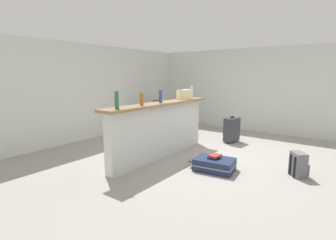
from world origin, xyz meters
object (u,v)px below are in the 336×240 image
object	(u,v)px
bottle_white	(177,95)
dining_table	(166,111)
book_stack	(214,156)
suitcase_flat_navy	(214,164)
bottle_clear	(192,92)
suitcase_upright_charcoal	(232,129)
grocery_bag	(185,94)
dining_chair_near_partition	(182,117)
bottle_amber	(142,99)
bottle_blue	(161,96)
dining_chair_far_side	(154,113)
bottle_green	(117,100)
backpack_grey	(299,165)

from	to	relation	value
bottle_white	dining_table	bearing A→B (deg)	44.79
dining_table	book_stack	distance (m)	3.28
suitcase_flat_navy	book_stack	world-z (taller)	book_stack
bottle_clear	suitcase_upright_charcoal	distance (m)	1.46
suitcase_upright_charcoal	grocery_bag	bearing A→B (deg)	148.64
dining_chair_near_partition	bottle_clear	bearing A→B (deg)	-134.89
bottle_amber	dining_table	distance (m)	2.95
bottle_blue	dining_chair_near_partition	distance (m)	2.28
suitcase_flat_navy	suitcase_upright_charcoal	distance (m)	2.15
suitcase_flat_navy	suitcase_upright_charcoal	world-z (taller)	suitcase_upright_charcoal
bottle_amber	bottle_clear	world-z (taller)	bottle_clear
bottle_blue	dining_table	size ratio (longest dim) A/B	0.23
bottle_white	bottle_clear	distance (m)	0.56
dining_chair_near_partition	dining_chair_far_side	world-z (taller)	same
dining_table	suitcase_upright_charcoal	world-z (taller)	dining_table
bottle_green	backpack_grey	size ratio (longest dim) A/B	0.70
grocery_bag	dining_table	distance (m)	1.84
bottle_green	book_stack	world-z (taller)	bottle_green
bottle_clear	grocery_bag	distance (m)	0.31
dining_table	dining_chair_far_side	distance (m)	0.59
grocery_bag	suitcase_flat_navy	xyz separation A→B (m)	(-0.93, -1.24, -1.15)
dining_chair_far_side	suitcase_upright_charcoal	size ratio (longest dim) A/B	1.39
dining_chair_far_side	book_stack	world-z (taller)	dining_chair_far_side
bottle_white	backpack_grey	world-z (taller)	bottle_white
bottle_blue	bottle_clear	world-z (taller)	bottle_clear
dining_table	suitcase_upright_charcoal	bearing A→B (deg)	-88.22
dining_chair_far_side	suitcase_upright_charcoal	xyz separation A→B (m)	(-0.04, -2.61, -0.19)
bottle_clear	dining_chair_far_side	distance (m)	2.23
bottle_amber	bottle_blue	size ratio (longest dim) A/B	0.92
bottle_blue	dining_chair_far_side	distance (m)	2.97
bottle_amber	backpack_grey	size ratio (longest dim) A/B	0.56
bottle_blue	bottle_white	world-z (taller)	bottle_blue
dining_table	book_stack	world-z (taller)	dining_table
bottle_clear	dining_table	size ratio (longest dim) A/B	0.27
grocery_bag	dining_chair_near_partition	size ratio (longest dim) A/B	0.28
bottle_blue	bottle_white	xyz separation A→B (m)	(0.69, 0.06, -0.01)
bottle_amber	bottle_white	distance (m)	1.22
dining_table	dining_chair_near_partition	bearing A→B (deg)	-91.28
book_stack	bottle_clear	bearing A→B (deg)	45.75
bottle_amber	suitcase_flat_navy	world-z (taller)	bottle_amber
dining_chair_near_partition	bottle_blue	bearing A→B (deg)	-158.39
dining_table	dining_chair_far_side	size ratio (longest dim) A/B	1.18
grocery_bag	dining_chair_far_side	bearing A→B (deg)	58.69
bottle_green	bottle_clear	size ratio (longest dim) A/B	1.00
dining_chair_far_side	suitcase_flat_navy	distance (m)	3.82
bottle_amber	dining_table	world-z (taller)	bottle_amber
bottle_green	bottle_blue	distance (m)	1.17
grocery_bag	backpack_grey	size ratio (longest dim) A/B	0.62
grocery_bag	book_stack	size ratio (longest dim) A/B	1.03
bottle_blue	dining_chair_far_side	world-z (taller)	bottle_blue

